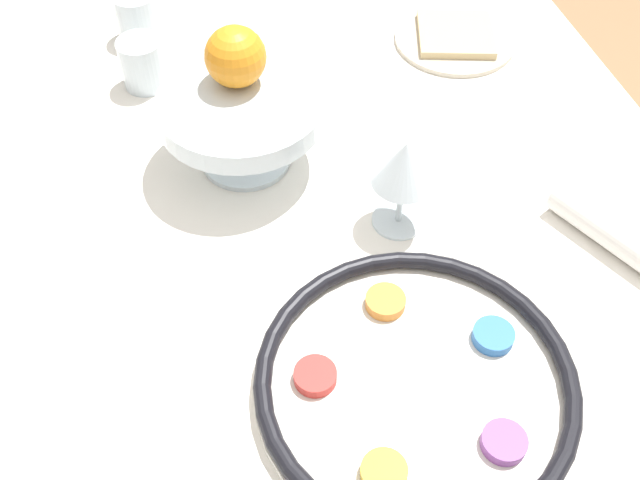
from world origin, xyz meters
TOP-DOWN VIEW (x-y plane):
  - dining_table at (0.00, 0.00)m, footprint 1.44×0.99m
  - seder_plate at (-0.21, -0.01)m, footprint 0.35×0.35m
  - wine_glass at (0.03, -0.07)m, footprint 0.08×0.08m
  - fruit_stand at (0.19, 0.10)m, footprint 0.22×0.22m
  - orange_fruit at (0.23, 0.09)m, footprint 0.08×0.08m
  - bread_plate at (0.39, -0.29)m, footprint 0.20×0.20m
  - napkin_roll at (-0.07, -0.32)m, footprint 0.18×0.12m
  - cup_mid at (0.53, 0.21)m, footprint 0.07×0.07m
  - cup_far at (0.40, 0.22)m, footprint 0.07×0.07m

SIDE VIEW (x-z plane):
  - dining_table at x=0.00m, z-range 0.00..0.75m
  - bread_plate at x=0.39m, z-range 0.75..0.77m
  - seder_plate at x=-0.21m, z-range 0.75..0.78m
  - napkin_roll at x=-0.07m, z-range 0.75..0.80m
  - cup_mid at x=0.53m, z-range 0.75..0.83m
  - cup_far at x=0.40m, z-range 0.75..0.83m
  - fruit_stand at x=0.19m, z-range 0.78..0.89m
  - wine_glass at x=0.03m, z-range 0.79..0.92m
  - orange_fruit at x=0.23m, z-range 0.86..0.94m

